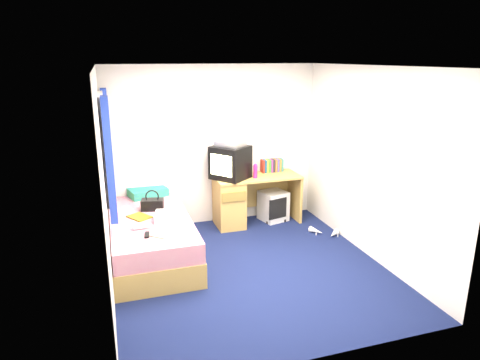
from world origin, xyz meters
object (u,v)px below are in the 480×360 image
object	(u,v)px
magazine	(139,217)
water_bottle	(142,226)
pillow	(148,192)
remote_control	(147,235)
colour_swatch_fan	(158,237)
white_heels	(325,232)
desk	(240,199)
aerosol_can	(251,169)
storage_cube	(273,206)
towel	(168,216)
bed	(151,237)
picture_frame	(280,166)
handbag	(153,204)
crt_tv	(230,162)
pink_water_bottle	(255,172)
vcr	(230,144)

from	to	relation	value
magazine	water_bottle	xyz separation A→B (m)	(-0.01, -0.39, 0.03)
pillow	remote_control	size ratio (longest dim) A/B	3.27
colour_swatch_fan	white_heels	world-z (taller)	colour_swatch_fan
desk	aerosol_can	bearing A→B (deg)	16.39
storage_cube	towel	size ratio (longest dim) A/B	1.45
bed	storage_cube	xyz separation A→B (m)	(1.98, 0.75, -0.03)
storage_cube	picture_frame	distance (m)	0.64
storage_cube	picture_frame	xyz separation A→B (m)	(0.18, 0.18, 0.59)
handbag	desk	bearing A→B (deg)	31.88
aerosol_can	white_heels	size ratio (longest dim) A/B	0.47
crt_tv	handbag	size ratio (longest dim) A/B	2.09
crt_tv	pink_water_bottle	distance (m)	0.40
crt_tv	colour_swatch_fan	size ratio (longest dim) A/B	3.02
towel	magazine	distance (m)	0.40
pillow	aerosol_can	distance (m)	1.58
pillow	storage_cube	bearing A→B (deg)	-4.42
handbag	crt_tv	bearing A→B (deg)	34.01
towel	remote_control	xyz separation A→B (m)	(-0.30, -0.40, -0.04)
magazine	white_heels	distance (m)	2.65
towel	white_heels	size ratio (longest dim) A/B	0.81
bed	desk	world-z (taller)	desk
crt_tv	aerosol_can	bearing A→B (deg)	60.76
storage_cube	pink_water_bottle	world-z (taller)	pink_water_bottle
pillow	towel	xyz separation A→B (m)	(0.14, -1.06, -0.00)
magazine	pink_water_bottle	bearing A→B (deg)	18.31
picture_frame	colour_swatch_fan	bearing A→B (deg)	-142.08
pink_water_bottle	desk	bearing A→B (deg)	153.07
handbag	picture_frame	bearing A→B (deg)	30.48
towel	picture_frame	bearing A→B (deg)	29.28
desk	colour_swatch_fan	world-z (taller)	desk
storage_cube	white_heels	bearing A→B (deg)	-72.99
aerosol_can	water_bottle	size ratio (longest dim) A/B	0.93
picture_frame	pink_water_bottle	distance (m)	0.60
pillow	remote_control	world-z (taller)	pillow
bed	storage_cube	bearing A→B (deg)	20.71
water_bottle	remote_control	bearing A→B (deg)	-79.84
white_heels	remote_control	bearing A→B (deg)	-168.71
desk	water_bottle	size ratio (longest dim) A/B	6.50
white_heels	water_bottle	bearing A→B (deg)	-173.65
storage_cube	magazine	bearing A→B (deg)	-176.19
bed	vcr	distance (m)	1.79
desk	vcr	size ratio (longest dim) A/B	3.34
picture_frame	colour_swatch_fan	xyz separation A→B (m)	(-2.13, -1.57, -0.27)
bed	pillow	xyz separation A→B (m)	(0.07, 0.90, 0.33)
pink_water_bottle	colour_swatch_fan	xyz separation A→B (m)	(-1.61, -1.27, -0.30)
crt_tv	remote_control	world-z (taller)	crt_tv
desk	storage_cube	bearing A→B (deg)	1.32
picture_frame	water_bottle	xyz separation A→B (m)	(-2.29, -1.27, -0.24)
desk	pink_water_bottle	distance (m)	0.50
bed	pink_water_bottle	size ratio (longest dim) A/B	10.16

